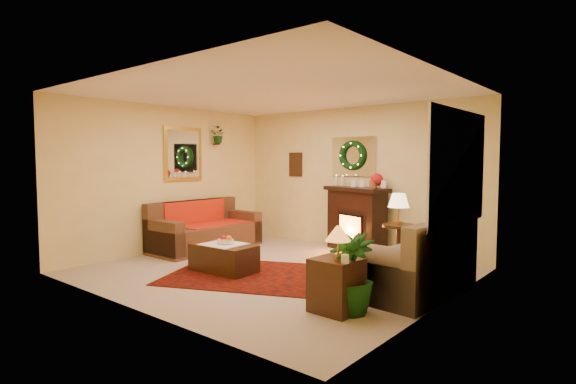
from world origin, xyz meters
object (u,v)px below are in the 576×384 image
Objects in this scene: fireplace at (356,221)px; side_table_round at (398,245)px; coffee_table at (224,258)px; loveseat at (413,260)px; sofa at (206,226)px; end_table_square at (337,287)px.

side_table_round is at bearing -10.71° from fireplace.
side_table_round is 0.67× the size of coffee_table.
loveseat is 1.67× the size of coffee_table.
sofa reaches higher than coffee_table.
loveseat is (4.08, -0.19, -0.01)m from sofa.
end_table_square reaches higher than coffee_table.
fireplace is at bearing 71.83° from coffee_table.
end_table_square is at bearing -20.38° from sofa.
side_table_round reaches higher than end_table_square.
fireplace is 2.66m from coffee_table.
sofa is 3.17× the size of side_table_round.
sofa is 1.74× the size of fireplace.
end_table_square is (1.51, -2.94, -0.28)m from fireplace.
loveseat reaches higher than coffee_table.
coffee_table is at bearing -159.67° from loveseat.
end_table_square is 0.60× the size of coffee_table.
sofa is 1.28× the size of loveseat.
side_table_round is 2.67m from coffee_table.
fireplace is 1.82× the size of side_table_round.
loveseat is at bearing 13.64° from coffee_table.
sofa is 2.73m from fireplace.
side_table_round is 1.12× the size of end_table_square.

